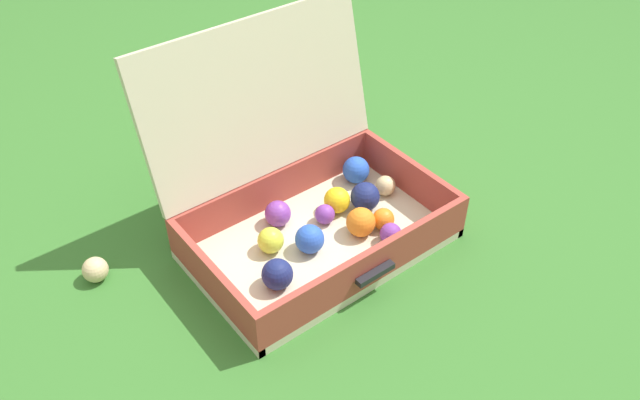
{
  "coord_description": "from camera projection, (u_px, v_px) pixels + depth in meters",
  "views": [
    {
      "loc": [
        -0.78,
        -0.93,
        1.22
      ],
      "look_at": [
        -0.01,
        0.07,
        0.16
      ],
      "focal_mm": 36.84,
      "sensor_mm": 36.0,
      "label": 1
    }
  ],
  "objects": [
    {
      "name": "open_suitcase",
      "position": [
        308.0,
        198.0,
        1.72
      ],
      "size": [
        0.66,
        0.54,
        0.53
      ],
      "color": "beige",
      "rests_on": "ground"
    },
    {
      "name": "ground_plane",
      "position": [
        339.0,
        258.0,
        1.71
      ],
      "size": [
        16.0,
        16.0,
        0.0
      ],
      "primitive_type": "plane",
      "color": "#336B28"
    },
    {
      "name": "stray_ball_on_grass",
      "position": [
        95.0,
        270.0,
        1.64
      ],
      "size": [
        0.06,
        0.06,
        0.06
      ],
      "primitive_type": "sphere",
      "color": "#D1B784",
      "rests_on": "ground"
    }
  ]
}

